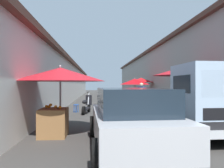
# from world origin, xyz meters

# --- Properties ---
(ground) EXTENTS (90.00, 90.00, 0.00)m
(ground) POSITION_xyz_m (13.50, 0.00, 0.00)
(ground) COLOR #3D3A38
(building_left_whitewash) EXTENTS (49.80, 7.50, 3.49)m
(building_left_whitewash) POSITION_xyz_m (15.75, 7.03, 1.76)
(building_left_whitewash) COLOR silver
(building_left_whitewash) RESTS_ON ground
(building_right_concrete) EXTENTS (49.80, 7.50, 4.84)m
(building_right_concrete) POSITION_xyz_m (15.75, -7.03, 2.43)
(building_right_concrete) COLOR gray
(building_right_concrete) RESTS_ON ground
(fruit_stall_mid_lane) EXTENTS (2.76, 2.76, 2.14)m
(fruit_stall_mid_lane) POSITION_xyz_m (5.33, 2.60, 1.63)
(fruit_stall_mid_lane) COLOR #9E9EA3
(fruit_stall_mid_lane) RESTS_ON ground
(fruit_stall_near_right) EXTENTS (2.34, 2.34, 2.08)m
(fruit_stall_near_right) POSITION_xyz_m (15.40, -1.52, 1.59)
(fruit_stall_near_right) COLOR #9E9EA3
(fruit_stall_near_right) RESTS_ON ground
(fruit_stall_near_left) EXTENTS (2.33, 2.33, 2.35)m
(fruit_stall_near_left) POSITION_xyz_m (7.96, -2.24, 1.71)
(fruit_stall_near_left) COLOR #9E9EA3
(fruit_stall_near_left) RESTS_ON ground
(fruit_stall_far_left) EXTENTS (2.26, 2.26, 2.21)m
(fruit_stall_far_left) POSITION_xyz_m (17.68, -2.53, 1.65)
(fruit_stall_far_left) COLOR #9E9EA3
(fruit_stall_far_left) RESTS_ON ground
(hatchback_car) EXTENTS (3.97, 2.04, 1.45)m
(hatchback_car) POSITION_xyz_m (3.76, 0.65, 0.74)
(hatchback_car) COLOR #ADAFB5
(hatchback_car) RESTS_ON ground
(delivery_truck) EXTENTS (4.97, 2.08, 2.08)m
(delivery_truck) POSITION_xyz_m (4.88, -1.61, 1.04)
(delivery_truck) COLOR black
(delivery_truck) RESTS_ON ground
(vendor_by_crates) EXTENTS (0.59, 0.40, 1.65)m
(vendor_by_crates) POSITION_xyz_m (11.24, -1.19, 0.95)
(vendor_by_crates) COLOR navy
(vendor_by_crates) RESTS_ON ground
(parked_scooter) EXTENTS (1.68, 0.52, 1.14)m
(parked_scooter) POSITION_xyz_m (10.23, 1.99, 0.45)
(parked_scooter) COLOR black
(parked_scooter) RESTS_ON ground
(plastic_stool) EXTENTS (0.30, 0.30, 0.43)m
(plastic_stool) POSITION_xyz_m (10.67, 2.59, 0.33)
(plastic_stool) COLOR #194CB2
(plastic_stool) RESTS_ON ground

